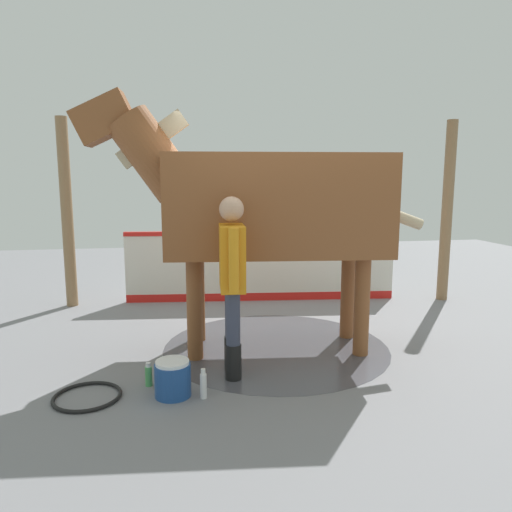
% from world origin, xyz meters
% --- Properties ---
extents(ground_plane, '(16.00, 16.00, 0.02)m').
position_xyz_m(ground_plane, '(0.00, 0.00, -0.01)').
color(ground_plane, gray).
extents(wet_patch, '(2.46, 2.46, 0.00)m').
position_xyz_m(wet_patch, '(-0.33, 0.20, 0.00)').
color(wet_patch, '#4C4C54').
rests_on(wet_patch, ground).
extents(barrier_wall, '(0.51, 4.06, 1.07)m').
position_xyz_m(barrier_wall, '(1.73, -0.01, 0.49)').
color(barrier_wall, silver).
rests_on(barrier_wall, ground).
extents(roof_post_near, '(0.16, 0.16, 2.69)m').
position_xyz_m(roof_post_near, '(1.90, 2.78, 1.35)').
color(roof_post_near, olive).
rests_on(roof_post_near, ground).
extents(roof_post_far, '(0.16, 0.16, 2.69)m').
position_xyz_m(roof_post_far, '(1.32, -2.78, 1.35)').
color(roof_post_far, olive).
rests_on(roof_post_far, ground).
extents(horse, '(1.26, 3.65, 2.71)m').
position_xyz_m(horse, '(-0.31, 0.32, 1.57)').
color(horse, brown).
rests_on(horse, ground).
extents(handler, '(0.67, 0.25, 1.67)m').
position_xyz_m(handler, '(-0.99, 0.76, 0.97)').
color(handler, black).
rests_on(handler, ground).
extents(wash_bucket, '(0.31, 0.31, 0.31)m').
position_xyz_m(wash_bucket, '(-1.35, 1.32, 0.15)').
color(wash_bucket, '#1E478C').
rests_on(wash_bucket, ground).
extents(bottle_shampoo, '(0.06, 0.06, 0.26)m').
position_xyz_m(bottle_shampoo, '(-1.44, 1.07, 0.12)').
color(bottle_shampoo, white).
rests_on(bottle_shampoo, ground).
extents(bottle_spray, '(0.06, 0.06, 0.21)m').
position_xyz_m(bottle_spray, '(-1.11, 1.53, 0.10)').
color(bottle_spray, '#4CA559').
rests_on(bottle_spray, ground).
extents(hose_coil, '(0.57, 0.57, 0.03)m').
position_xyz_m(hose_coil, '(-1.28, 2.03, 0.02)').
color(hose_coil, black).
rests_on(hose_coil, ground).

